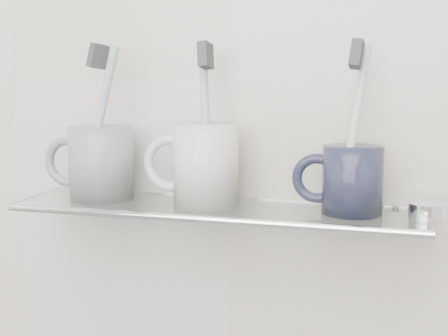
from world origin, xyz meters
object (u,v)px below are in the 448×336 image
(mug_right, at_px, (352,180))
(shelf_glass, at_px, (216,209))
(mug_center, at_px, (206,165))
(mug_left, at_px, (101,163))

(mug_right, bearing_deg, shelf_glass, 175.78)
(shelf_glass, height_order, mug_center, mug_center)
(mug_center, bearing_deg, mug_left, 161.43)
(mug_left, height_order, mug_right, mug_left)
(shelf_glass, relative_size, mug_left, 5.44)
(mug_left, distance_m, mug_center, 0.14)
(shelf_glass, xyz_separation_m, mug_center, (-0.01, 0.00, 0.05))
(shelf_glass, relative_size, mug_center, 5.07)
(mug_left, bearing_deg, mug_center, -22.60)
(mug_left, bearing_deg, shelf_glass, -24.45)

